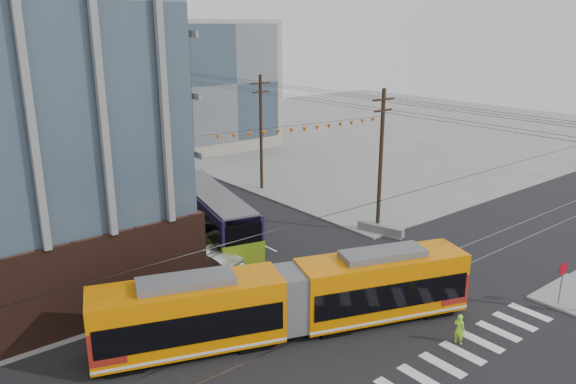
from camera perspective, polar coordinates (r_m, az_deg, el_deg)
name	(u,v)px	position (r m, az deg, el deg)	size (l,w,h in m)	color
ground	(423,323)	(31.72, 13.56, -12.85)	(160.00, 160.00, 0.00)	slate
bg_bldg_ne_near	(207,84)	(75.25, -8.24, 10.84)	(14.00, 14.00, 16.00)	gray
bg_bldg_ne_far	(153,79)	(93.84, -13.60, 11.06)	(16.00, 16.00, 14.00)	#8C99A5
utility_pole_far	(128,101)	(79.22, -15.91, 8.85)	(0.30, 0.30, 11.00)	black
streetcar	(290,300)	(29.13, 0.20, -10.93)	(19.59, 2.76, 3.78)	#DA7100
city_bus	(211,214)	(42.08, -7.80, -2.20)	(2.91, 13.42, 3.80)	#1A153C
parked_car_silver	(205,260)	(36.78, -8.43, -6.85)	(1.74, 4.99, 1.64)	#B2B2B2
parked_car_white	(182,248)	(39.19, -10.73, -5.60)	(2.06, 5.08, 1.47)	beige
parked_car_grey	(151,226)	(44.11, -13.71, -3.33)	(2.21, 4.79, 1.33)	slate
pedestrian	(459,329)	(30.06, 17.00, -13.15)	(0.58, 0.38, 1.60)	#A7FA30
stop_sign	(561,286)	(35.55, 25.98, -8.56)	(0.76, 0.76, 2.50)	#A8000D
jersey_barrier	(381,230)	(43.46, 9.38, -3.79)	(0.82, 3.66, 0.73)	slate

